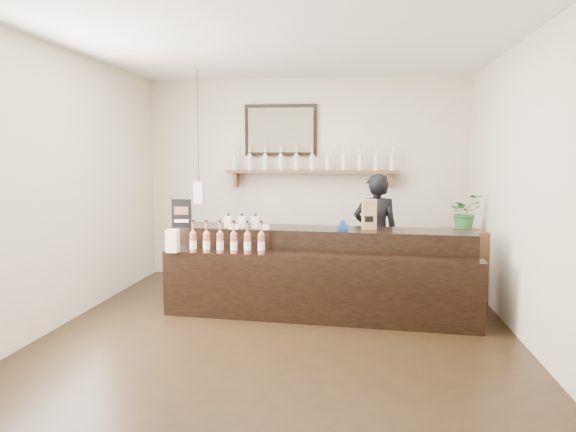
{
  "coord_description": "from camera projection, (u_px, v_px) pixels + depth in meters",
  "views": [
    {
      "loc": [
        0.7,
        -5.43,
        1.7
      ],
      "look_at": [
        -0.04,
        0.7,
        1.05
      ],
      "focal_mm": 35.0,
      "sensor_mm": 36.0,
      "label": 1
    }
  ],
  "objects": [
    {
      "name": "ground",
      "position": [
        283.0,
        328.0,
        5.62
      ],
      "size": [
        5.0,
        5.0,
        0.0
      ],
      "primitive_type": "plane",
      "color": "black",
      "rests_on": "ground"
    },
    {
      "name": "room_shell",
      "position": [
        283.0,
        157.0,
        5.44
      ],
      "size": [
        5.0,
        5.0,
        5.0
      ],
      "color": "beige",
      "rests_on": "ground"
    },
    {
      "name": "back_wall_decor",
      "position": [
        294.0,
        153.0,
        7.8
      ],
      "size": [
        2.66,
        0.96,
        1.69
      ],
      "color": "brown",
      "rests_on": "ground"
    },
    {
      "name": "counter",
      "position": [
        318.0,
        274.0,
        6.11
      ],
      "size": [
        3.35,
        1.2,
        1.08
      ],
      "color": "black",
      "rests_on": "ground"
    },
    {
      "name": "promo_sign",
      "position": [
        181.0,
        213.0,
        6.3
      ],
      "size": [
        0.22,
        0.04,
        0.31
      ],
      "color": "black",
      "rests_on": "counter"
    },
    {
      "name": "paper_bag",
      "position": [
        369.0,
        214.0,
        6.08
      ],
      "size": [
        0.16,
        0.13,
        0.32
      ],
      "color": "olive",
      "rests_on": "counter"
    },
    {
      "name": "tape_dispenser",
      "position": [
        343.0,
        226.0,
        6.05
      ],
      "size": [
        0.12,
        0.07,
        0.1
      ],
      "color": "#1744A4",
      "rests_on": "counter"
    },
    {
      "name": "side_cabinet",
      "position": [
        463.0,
        264.0,
        6.75
      ],
      "size": [
        0.5,
        0.63,
        0.83
      ],
      "color": "brown",
      "rests_on": "ground"
    },
    {
      "name": "potted_plant",
      "position": [
        465.0,
        212.0,
        6.69
      ],
      "size": [
        0.5,
        0.48,
        0.43
      ],
      "primitive_type": "imported",
      "rotation": [
        0.0,
        0.0,
        0.51
      ],
      "color": "#2B6D35",
      "rests_on": "side_cabinet"
    },
    {
      "name": "shopkeeper",
      "position": [
        376.0,
        226.0,
        6.95
      ],
      "size": [
        0.64,
        0.43,
        1.7
      ],
      "primitive_type": "imported",
      "rotation": [
        0.0,
        0.0,
        3.18
      ],
      "color": "black",
      "rests_on": "ground"
    }
  ]
}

